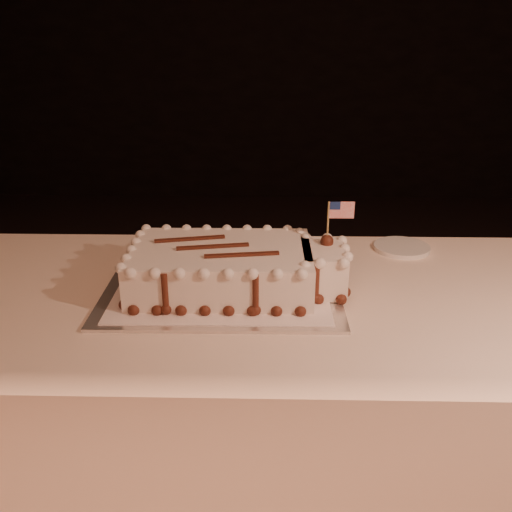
{
  "coord_description": "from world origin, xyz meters",
  "views": [
    {
      "loc": [
        -0.28,
        -0.6,
        1.34
      ],
      "look_at": [
        -0.31,
        0.62,
        0.84
      ],
      "focal_mm": 40.0,
      "sensor_mm": 36.0,
      "label": 1
    }
  ],
  "objects_px": {
    "cake_board": "(222,289)",
    "banquet_table": "(377,427)",
    "sheet_cake": "(234,268)",
    "side_plate": "(402,248)"
  },
  "relations": [
    {
      "from": "sheet_cake",
      "to": "side_plate",
      "type": "xyz_separation_m",
      "value": [
        0.45,
        0.28,
        -0.05
      ]
    },
    {
      "from": "banquet_table",
      "to": "side_plate",
      "type": "bearing_deg",
      "value": 72.95
    },
    {
      "from": "banquet_table",
      "to": "sheet_cake",
      "type": "distance_m",
      "value": 0.57
    },
    {
      "from": "banquet_table",
      "to": "sheet_cake",
      "type": "relative_size",
      "value": 4.57
    },
    {
      "from": "cake_board",
      "to": "sheet_cake",
      "type": "bearing_deg",
      "value": 0.41
    },
    {
      "from": "cake_board",
      "to": "sheet_cake",
      "type": "xyz_separation_m",
      "value": [
        0.03,
        0.0,
        0.06
      ]
    },
    {
      "from": "sheet_cake",
      "to": "cake_board",
      "type": "bearing_deg",
      "value": -179.11
    },
    {
      "from": "cake_board",
      "to": "banquet_table",
      "type": "bearing_deg",
      "value": -3.5
    },
    {
      "from": "banquet_table",
      "to": "cake_board",
      "type": "relative_size",
      "value": 4.35
    },
    {
      "from": "sheet_cake",
      "to": "side_plate",
      "type": "distance_m",
      "value": 0.53
    }
  ]
}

